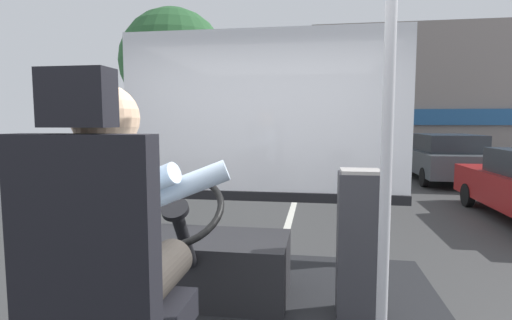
{
  "coord_description": "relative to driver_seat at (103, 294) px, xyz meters",
  "views": [
    {
      "loc": [
        0.48,
        -1.78,
        1.78
      ],
      "look_at": [
        0.07,
        0.84,
        1.52
      ],
      "focal_mm": 27.84,
      "sensor_mm": 36.0,
      "label": 1
    }
  ],
  "objects": [
    {
      "name": "ground",
      "position": [
        0.25,
        9.35,
        -1.2
      ],
      "size": [
        18.0,
        44.0,
        0.06
      ],
      "color": "#393939"
    },
    {
      "name": "shop_building",
      "position": [
        6.92,
        17.2,
        1.58
      ],
      "size": [
        12.96,
        5.0,
        5.52
      ],
      "color": "gray",
      "rests_on": "ground"
    },
    {
      "name": "parked_car_charcoal",
      "position": [
        4.47,
        11.18,
        -0.46
      ],
      "size": [
        1.87,
        4.0,
        1.4
      ],
      "color": "#474C51",
      "rests_on": "ground"
    },
    {
      "name": "driver_seat",
      "position": [
        0.0,
        0.0,
        0.0
      ],
      "size": [
        0.48,
        0.48,
        1.32
      ],
      "color": "black",
      "rests_on": "bus_floor"
    },
    {
      "name": "steering_console",
      "position": [
        -0.0,
        1.23,
        -0.34
      ],
      "size": [
        1.1,
        1.05,
        0.86
      ],
      "color": "black",
      "rests_on": "bus_floor"
    },
    {
      "name": "handrail_pole",
      "position": [
        0.99,
        0.34,
        0.43
      ],
      "size": [
        0.04,
        0.04,
        1.98
      ],
      "color": "#B7B7BC",
      "rests_on": "bus_floor"
    },
    {
      "name": "bus_driver",
      "position": [
        -0.0,
        0.12,
        0.2
      ],
      "size": [
        0.76,
        0.53,
        0.83
      ],
      "color": "#332D28",
      "rests_on": "driver_seat"
    },
    {
      "name": "street_tree",
      "position": [
        -4.16,
        11.93,
        2.58
      ],
      "size": [
        3.6,
        3.6,
        5.57
      ],
      "color": "#4C3828",
      "rests_on": "ground"
    },
    {
      "name": "windshield_panel",
      "position": [
        0.25,
        2.17,
        0.48
      ],
      "size": [
        2.5,
        0.08,
        1.48
      ],
      "color": "white"
    },
    {
      "name": "fare_box",
      "position": [
        0.98,
        1.12,
        -0.13
      ],
      "size": [
        0.25,
        0.22,
        0.88
      ],
      "color": "#333338",
      "rests_on": "bus_floor"
    }
  ]
}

